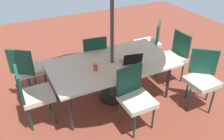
% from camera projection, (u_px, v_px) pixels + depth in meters
% --- Properties ---
extents(ground_plane, '(10.00, 10.00, 0.02)m').
position_uv_depth(ground_plane, '(112.00, 98.00, 4.27)').
color(ground_plane, brown).
extents(dining_table, '(2.10, 1.16, 0.75)m').
position_uv_depth(dining_table, '(112.00, 65.00, 3.90)').
color(dining_table, silver).
rests_on(dining_table, ground_plane).
extents(chair_southwest, '(0.59, 0.59, 0.98)m').
position_uv_depth(chair_southwest, '(150.00, 41.00, 5.08)').
color(chair_southwest, silver).
rests_on(chair_southwest, ground_plane).
extents(chair_east, '(0.46, 0.46, 0.98)m').
position_uv_depth(chair_east, '(32.00, 93.00, 3.48)').
color(chair_east, silver).
rests_on(chair_east, ground_plane).
extents(chair_west, '(0.46, 0.46, 0.98)m').
position_uv_depth(chair_west, '(174.00, 55.00, 4.54)').
color(chair_west, silver).
rests_on(chair_west, ground_plane).
extents(chair_southeast, '(0.58, 0.58, 0.98)m').
position_uv_depth(chair_southeast, '(27.00, 68.00, 4.09)').
color(chair_southeast, silver).
rests_on(chair_southeast, ground_plane).
extents(chair_south, '(0.48, 0.49, 0.98)m').
position_uv_depth(chair_south, '(93.00, 56.00, 4.50)').
color(chair_south, silver).
rests_on(chair_south, ground_plane).
extents(chair_northwest, '(0.58, 0.58, 0.98)m').
position_uv_depth(chair_northwest, '(202.00, 77.00, 3.87)').
color(chair_northwest, silver).
rests_on(chair_northwest, ground_plane).
extents(chair_north, '(0.47, 0.48, 0.98)m').
position_uv_depth(chair_north, '(135.00, 96.00, 3.42)').
color(chair_north, silver).
rests_on(chair_north, ground_plane).
extents(laptop, '(0.36, 0.31, 0.21)m').
position_uv_depth(laptop, '(131.00, 61.00, 3.82)').
color(laptop, gray).
rests_on(laptop, dining_table).
extents(cup, '(0.07, 0.07, 0.11)m').
position_uv_depth(cup, '(95.00, 67.00, 3.63)').
color(cup, '#CC4C33').
rests_on(cup, dining_table).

